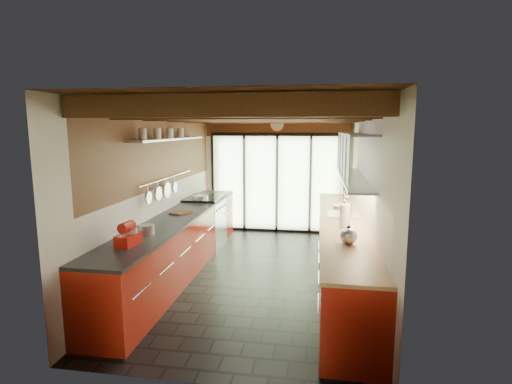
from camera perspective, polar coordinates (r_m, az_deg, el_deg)
ground at (r=6.39m, az=0.30°, el=-11.74°), size 5.50×5.50×0.00m
room_shell at (r=6.00m, az=0.31°, el=3.19°), size 5.50×5.50×5.50m
ceiling_beams at (r=6.35m, az=0.84°, el=10.82°), size 3.14×5.06×4.90m
glass_door at (r=8.66m, az=3.03°, el=5.03°), size 2.95×0.10×2.90m
left_counter at (r=6.55m, az=-10.89°, el=-7.13°), size 0.68×5.00×0.92m
range_stove at (r=7.88m, az=-7.30°, el=-4.20°), size 0.66×0.90×0.97m
right_counter at (r=6.18m, az=12.17°, el=-8.14°), size 0.68×5.00×0.92m
sink_assembly at (r=6.45m, az=12.26°, el=-2.85°), size 0.45×0.52×0.43m
upper_cabinets_right at (r=6.24m, az=13.89°, el=4.96°), size 0.34×3.00×3.00m
left_wall_fixtures at (r=6.50m, az=-12.42°, el=5.44°), size 0.28×2.60×0.96m
stand_mixer at (r=4.90m, az=-17.75°, el=-5.97°), size 0.22×0.34×0.29m
pot_large at (r=5.35m, az=-15.31°, el=-5.19°), size 0.24×0.24×0.12m
pot_small at (r=7.51m, az=-7.94°, el=-0.93°), size 0.37×0.37×0.11m
cutting_board at (r=6.51m, az=-10.70°, el=-2.92°), size 0.32×0.37×0.03m
kettle at (r=4.86m, az=13.09°, el=-5.98°), size 0.26×0.28×0.24m
paper_towel at (r=5.67m, az=12.53°, el=-3.31°), size 0.17×0.17×0.37m
soap_bottle at (r=6.02m, az=12.32°, el=-3.17°), size 0.09×0.09×0.19m
bowl at (r=6.97m, az=11.88°, el=-2.04°), size 0.29×0.29×0.06m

